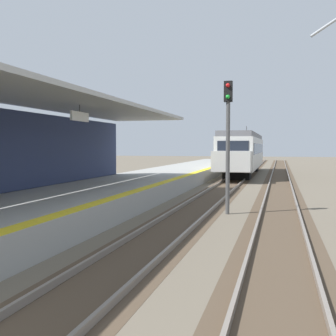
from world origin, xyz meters
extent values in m
cube|color=#999993|center=(-2.50, 16.00, 0.45)|extent=(5.00, 80.00, 0.90)
cube|color=yellow|center=(-0.25, 16.00, 0.90)|extent=(0.50, 80.00, 0.01)
cube|color=#B2B2AD|center=(-2.60, 10.42, 4.35)|extent=(4.40, 24.00, 0.16)
cube|color=white|center=(-2.20, 12.42, 3.82)|extent=(0.08, 1.40, 0.36)
cylinder|color=#333333|center=(-2.20, 12.42, 4.14)|extent=(0.03, 0.03, 0.27)
cube|color=#4C3D2D|center=(1.90, 20.00, 0.00)|extent=(2.34, 120.00, 0.01)
cube|color=slate|center=(1.18, 20.00, 0.08)|extent=(0.08, 120.00, 0.15)
cube|color=slate|center=(2.62, 20.00, 0.08)|extent=(0.08, 120.00, 0.15)
cube|color=#4C3D2D|center=(5.30, 20.00, 0.00)|extent=(2.34, 120.00, 0.01)
cube|color=slate|center=(4.58, 20.00, 0.08)|extent=(0.08, 120.00, 0.15)
cube|color=slate|center=(6.02, 20.00, 0.08)|extent=(0.08, 120.00, 0.15)
cube|color=silver|center=(1.90, 37.75, 2.07)|extent=(2.90, 18.00, 2.70)
cube|color=slate|center=(1.90, 37.75, 3.64)|extent=(2.67, 18.00, 0.44)
cube|color=black|center=(1.90, 28.73, 2.48)|extent=(2.32, 0.06, 1.21)
cube|color=silver|center=(1.90, 27.95, 1.60)|extent=(2.78, 1.60, 1.49)
cube|color=black|center=(3.36, 37.75, 2.48)|extent=(0.04, 15.84, 0.86)
cylinder|color=#333333|center=(1.90, 41.35, 4.31)|extent=(0.06, 0.06, 0.90)
cube|color=black|center=(1.90, 31.90, 0.36)|extent=(2.17, 2.20, 0.72)
cube|color=black|center=(1.90, 43.60, 0.36)|extent=(2.17, 2.20, 0.72)
cylinder|color=#4C4C4C|center=(3.30, 14.10, 2.20)|extent=(0.16, 0.16, 4.40)
cube|color=black|center=(3.30, 14.10, 4.80)|extent=(0.32, 0.24, 0.80)
sphere|color=red|center=(3.30, 13.96, 5.02)|extent=(0.16, 0.16, 0.16)
sphere|color=green|center=(3.30, 13.96, 4.58)|extent=(0.16, 0.16, 0.16)
camera|label=1|loc=(5.28, -2.19, 2.67)|focal=44.36mm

